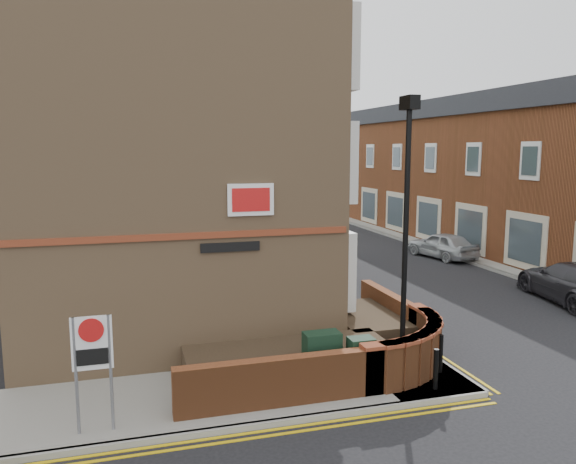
# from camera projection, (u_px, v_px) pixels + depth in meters

# --- Properties ---
(ground) EXTENTS (120.00, 120.00, 0.00)m
(ground) POSITION_uv_depth(u_px,v_px,m) (357.00, 414.00, 11.30)
(ground) COLOR black
(ground) RESTS_ON ground
(pavement_corner) EXTENTS (13.00, 3.00, 0.12)m
(pavement_corner) POSITION_uv_depth(u_px,v_px,m) (174.00, 401.00, 11.75)
(pavement_corner) COLOR gray
(pavement_corner) RESTS_ON ground
(pavement_main) EXTENTS (2.00, 32.00, 0.12)m
(pavement_main) POSITION_uv_depth(u_px,v_px,m) (264.00, 258.00, 27.04)
(pavement_main) COLOR gray
(pavement_main) RESTS_ON ground
(pavement_far) EXTENTS (4.00, 40.00, 0.12)m
(pavement_far) POSITION_uv_depth(u_px,v_px,m) (499.00, 258.00, 27.22)
(pavement_far) COLOR gray
(pavement_far) RESTS_ON ground
(kerb_side) EXTENTS (13.00, 0.15, 0.12)m
(kerb_side) POSITION_uv_depth(u_px,v_px,m) (181.00, 436.00, 10.32)
(kerb_side) COLOR gray
(kerb_side) RESTS_ON ground
(kerb_main_near) EXTENTS (0.15, 32.00, 0.12)m
(kerb_main_near) POSITION_uv_depth(u_px,v_px,m) (284.00, 257.00, 27.31)
(kerb_main_near) COLOR gray
(kerb_main_near) RESTS_ON ground
(kerb_main_far) EXTENTS (0.15, 40.00, 0.12)m
(kerb_main_far) POSITION_uv_depth(u_px,v_px,m) (463.00, 260.00, 26.67)
(kerb_main_far) COLOR gray
(kerb_main_far) RESTS_ON ground
(yellow_lines_side) EXTENTS (13.00, 0.28, 0.01)m
(yellow_lines_side) POSITION_uv_depth(u_px,v_px,m) (183.00, 445.00, 10.09)
(yellow_lines_side) COLOR gold
(yellow_lines_side) RESTS_ON ground
(yellow_lines_main) EXTENTS (0.28, 32.00, 0.01)m
(yellow_lines_main) POSITION_uv_depth(u_px,v_px,m) (289.00, 258.00, 27.39)
(yellow_lines_main) COLOR gold
(yellow_lines_main) RESTS_ON ground
(corner_building) EXTENTS (8.95, 10.40, 13.60)m
(corner_building) POSITION_uv_depth(u_px,v_px,m) (172.00, 118.00, 17.20)
(corner_building) COLOR #977450
(corner_building) RESTS_ON ground
(garden_wall) EXTENTS (6.80, 6.00, 1.20)m
(garden_wall) POSITION_uv_depth(u_px,v_px,m) (317.00, 368.00, 13.67)
(garden_wall) COLOR brown
(garden_wall) RESTS_ON ground
(lamppost) EXTENTS (0.25, 0.50, 6.30)m
(lamppost) POSITION_uv_depth(u_px,v_px,m) (405.00, 238.00, 12.39)
(lamppost) COLOR black
(lamppost) RESTS_ON pavement_corner
(utility_cabinet_large) EXTENTS (0.80, 0.45, 1.20)m
(utility_cabinet_large) POSITION_uv_depth(u_px,v_px,m) (322.00, 359.00, 12.34)
(utility_cabinet_large) COLOR #15301D
(utility_cabinet_large) RESTS_ON pavement_corner
(utility_cabinet_small) EXTENTS (0.55, 0.40, 1.10)m
(utility_cabinet_small) POSITION_uv_depth(u_px,v_px,m) (361.00, 362.00, 12.29)
(utility_cabinet_small) COLOR #15301D
(utility_cabinet_small) RESTS_ON pavement_corner
(bollard_near) EXTENTS (0.11, 0.11, 0.90)m
(bollard_near) POSITION_uv_depth(u_px,v_px,m) (436.00, 369.00, 12.14)
(bollard_near) COLOR black
(bollard_near) RESTS_ON pavement_corner
(bollard_far) EXTENTS (0.11, 0.11, 0.90)m
(bollard_far) POSITION_uv_depth(u_px,v_px,m) (440.00, 354.00, 13.07)
(bollard_far) COLOR black
(bollard_far) RESTS_ON pavement_corner
(zone_sign) EXTENTS (0.72, 0.07, 2.20)m
(zone_sign) POSITION_uv_depth(u_px,v_px,m) (92.00, 352.00, 10.15)
(zone_sign) COLOR slate
(zone_sign) RESTS_ON pavement_corner
(far_terrace) EXTENTS (5.40, 30.40, 8.00)m
(far_terrace) POSITION_uv_depth(u_px,v_px,m) (480.00, 172.00, 30.85)
(far_terrace) COLOR brown
(far_terrace) RESTS_ON ground
(far_terrace_cream) EXTENTS (5.40, 12.40, 8.00)m
(far_terrace_cream) POSITION_uv_depth(u_px,v_px,m) (340.00, 163.00, 50.80)
(far_terrace_cream) COLOR beige
(far_terrace_cream) RESTS_ON ground
(tree_near) EXTENTS (3.64, 3.65, 6.70)m
(tree_near) POSITION_uv_depth(u_px,v_px,m) (274.00, 163.00, 24.50)
(tree_near) COLOR #382B1E
(tree_near) RESTS_ON pavement_main
(tree_mid) EXTENTS (4.03, 4.03, 7.42)m
(tree_mid) POSITION_uv_depth(u_px,v_px,m) (239.00, 151.00, 32.03)
(tree_mid) COLOR #382B1E
(tree_mid) RESTS_ON pavement_main
(tree_far) EXTENTS (3.81, 3.81, 7.00)m
(tree_far) POSITION_uv_depth(u_px,v_px,m) (217.00, 154.00, 39.67)
(tree_far) COLOR #382B1E
(tree_far) RESTS_ON pavement_main
(traffic_light_assembly) EXTENTS (0.20, 0.16, 4.20)m
(traffic_light_assembly) POSITION_uv_depth(u_px,v_px,m) (236.00, 189.00, 35.30)
(traffic_light_assembly) COLOR black
(traffic_light_assembly) RESTS_ON pavement_main
(silver_car_near) EXTENTS (2.46, 4.93, 1.55)m
(silver_car_near) POSITION_uv_depth(u_px,v_px,m) (312.00, 244.00, 26.78)
(silver_car_near) COLOR #93959A
(silver_car_near) RESTS_ON ground
(red_car_main) EXTENTS (2.84, 4.71, 1.22)m
(red_car_main) POSITION_uv_depth(u_px,v_px,m) (274.00, 226.00, 34.20)
(red_car_main) COLOR maroon
(red_car_main) RESTS_ON ground
(grey_car_far) EXTENTS (2.91, 5.30, 1.46)m
(grey_car_far) POSITION_uv_depth(u_px,v_px,m) (575.00, 282.00, 19.38)
(grey_car_far) COLOR #302F34
(grey_car_far) RESTS_ON ground
(silver_car_far) EXTENTS (2.27, 4.03, 1.30)m
(silver_car_far) POSITION_uv_depth(u_px,v_px,m) (442.00, 245.00, 27.38)
(silver_car_far) COLOR #ACB0B4
(silver_car_far) RESTS_ON ground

